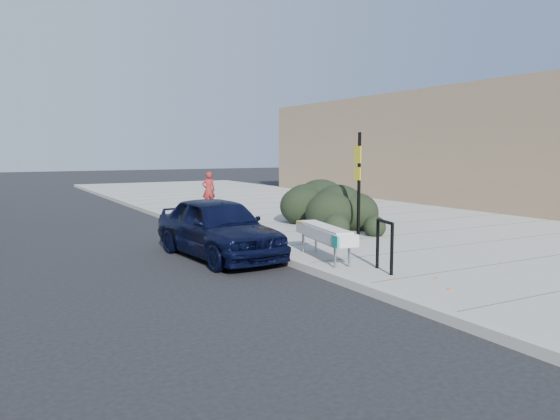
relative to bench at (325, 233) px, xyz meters
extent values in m
plane|color=black|center=(-0.60, -0.18, -0.71)|extent=(120.00, 120.00, 0.00)
cube|color=gray|center=(5.00, 4.82, -0.64)|extent=(11.20, 50.00, 0.15)
cube|color=#9E9E99|center=(-0.60, 4.82, -0.63)|extent=(0.22, 50.00, 0.17)
cylinder|color=gray|center=(-0.32, -0.85, -0.34)|extent=(0.05, 0.05, 0.45)
cylinder|color=gray|center=(-0.01, -0.91, -0.34)|extent=(0.05, 0.05, 0.45)
cylinder|color=gray|center=(0.02, 0.91, -0.34)|extent=(0.05, 0.05, 0.45)
cylinder|color=gray|center=(0.32, 0.85, -0.34)|extent=(0.05, 0.05, 0.45)
cylinder|color=gray|center=(-0.15, 0.03, -0.15)|extent=(0.37, 1.77, 0.04)
cylinder|color=gray|center=(0.16, -0.03, -0.15)|extent=(0.37, 1.77, 0.04)
cube|color=#B2B2B2|center=(0.00, 0.00, 0.01)|extent=(0.90, 2.40, 0.25)
cube|color=yellow|center=(0.18, 0.91, 0.14)|extent=(0.56, 0.55, 0.02)
cube|color=teal|center=(-0.42, -1.00, 0.01)|extent=(0.10, 0.27, 0.22)
cylinder|color=black|center=(0.26, -1.88, -0.07)|extent=(0.07, 0.07, 0.98)
cylinder|color=black|center=(0.42, -1.27, -0.07)|extent=(0.07, 0.07, 0.98)
cylinder|color=black|center=(0.34, -1.58, 0.42)|extent=(0.22, 0.63, 0.07)
cube|color=black|center=(2.55, 2.16, 0.85)|extent=(0.07, 0.07, 2.83)
cube|color=yellow|center=(2.49, 2.17, 1.67)|extent=(0.05, 0.33, 0.46)
cube|color=yellow|center=(2.49, 2.17, 1.16)|extent=(0.05, 0.31, 0.35)
ellipsoid|color=black|center=(2.80, 4.00, 0.21)|extent=(2.60, 4.39, 1.56)
imported|color=black|center=(-1.65, 1.99, 0.00)|extent=(1.98, 4.30, 1.43)
imported|color=maroon|center=(1.63, 10.84, 0.18)|extent=(0.57, 0.40, 1.49)
camera|label=1|loc=(-6.50, -9.70, 1.79)|focal=35.00mm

